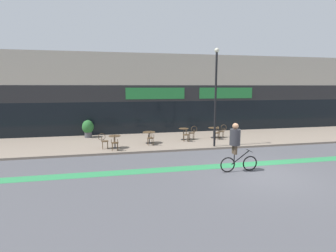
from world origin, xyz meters
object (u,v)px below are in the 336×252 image
Objects in this scene: bistro_table_1 at (149,135)px; cafe_chair_2_side at (193,132)px; bistro_table_3 at (214,130)px; cyclist_0 at (236,143)px; cafe_chair_0_near at (115,142)px; cafe_chair_2_near at (186,134)px; cafe_chair_0_side at (104,140)px; cafe_chair_1_near at (151,137)px; lamp_post at (216,91)px; bistro_table_2 at (184,132)px; cafe_chair_3_side at (222,130)px; bistro_table_0 at (115,139)px; planter_pot at (88,128)px; cafe_chair_3_near at (217,132)px.

bistro_table_1 is 3.09m from cafe_chair_2_side.
cyclist_0 reaches higher than bistro_table_3.
cafe_chair_0_near and cafe_chair_2_near have the same top height.
cafe_chair_0_side and cafe_chair_1_near have the same top height.
bistro_table_1 is at bearing 155.88° from lamp_post.
lamp_post reaches higher than bistro_table_2.
cafe_chair_0_side is at bearing 20.74° from cafe_chair_3_side.
cafe_chair_0_side is 0.43× the size of cyclist_0.
cafe_chair_1_near is at bearing -162.58° from bistro_table_3.
bistro_table_0 is at bearing 6.77° from cafe_chair_0_near.
lamp_post is at bearing -24.12° from bistro_table_1.
cafe_chair_3_side is (7.34, 1.73, -0.00)m from bistro_table_0.
bistro_table_1 is 0.88× the size of cafe_chair_2_near.
cyclist_0 is at bearing -85.58° from bistro_table_2.
bistro_table_0 is 6.43m from lamp_post.
cyclist_0 is (5.64, -4.98, 0.61)m from cafe_chair_0_side.
bistro_table_0 is at bearing -156.32° from bistro_table_1.
planter_pot is at bearing 72.58° from cafe_chair_2_near.
cafe_chair_2_near is (-0.01, -0.63, -0.02)m from bistro_table_2.
cyclist_0 is at bearing 79.34° from cafe_chair_3_side.
cafe_chair_1_near is (-4.59, -1.44, 0.01)m from bistro_table_3.
cafe_chair_1_near is at bearing -40.93° from planter_pot.
bistro_table_0 is 0.92× the size of bistro_table_1.
cafe_chair_2_near is 6.87m from planter_pot.
planter_pot is (-3.89, 2.76, 0.14)m from bistro_table_1.
bistro_table_2 is at bearing -18.83° from planter_pot.
lamp_post is (5.78, -0.72, 2.72)m from bistro_table_0.
planter_pot reaches higher than cafe_chair_0_side.
cafe_chair_0_side is (-5.13, -1.54, -0.02)m from bistro_table_2.
bistro_table_3 is 8.72m from planter_pot.
cafe_chair_0_near is 1.00× the size of cafe_chair_3_side.
bistro_table_0 is 2.30m from bistro_table_1.
cafe_chair_0_side and cafe_chair_2_near have the same top height.
cafe_chair_1_near is 1.00× the size of cafe_chair_2_side.
bistro_table_0 is at bearing 21.70° from cafe_chair_3_side.
cyclist_0 is at bearing -158.51° from cafe_chair_1_near.
cafe_chair_0_near is 0.87m from cafe_chair_0_side.
bistro_table_1 is at bearing 13.97° from cafe_chair_0_side.
bistro_table_3 is at bearing 14.54° from bistro_table_0.
cafe_chair_3_side is (5.23, 0.81, -0.00)m from bistro_table_1.
cyclist_0 is at bearing 164.83° from cafe_chair_3_near.
cafe_chair_3_near is at bearing 9.44° from bistro_table_0.
bistro_table_2 is 2.24m from cafe_chair_3_near.
cafe_chair_0_near is 4.77m from cafe_chair_2_near.
cafe_chair_2_near is at bearing 95.64° from cafe_chair_3_near.
bistro_table_3 is 3.79m from lamp_post.
cafe_chair_0_side is (-0.63, -0.01, -0.00)m from bistro_table_0.
cafe_chair_2_near is 1.00× the size of cafe_chair_3_near.
cafe_chair_2_near is (2.38, 0.61, 0.00)m from cafe_chair_1_near.
planter_pot is at bearing 149.80° from lamp_post.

